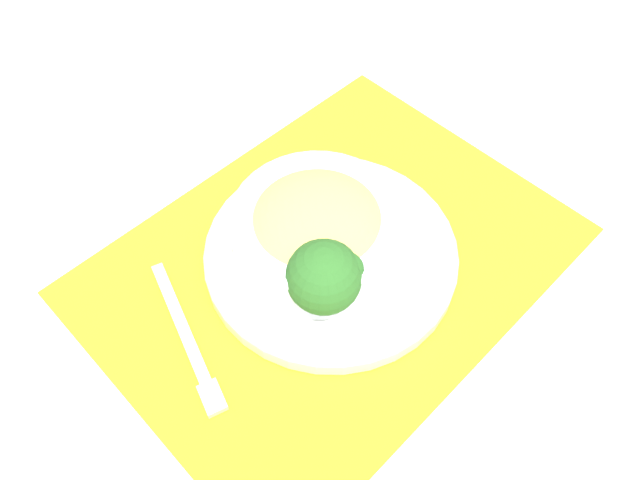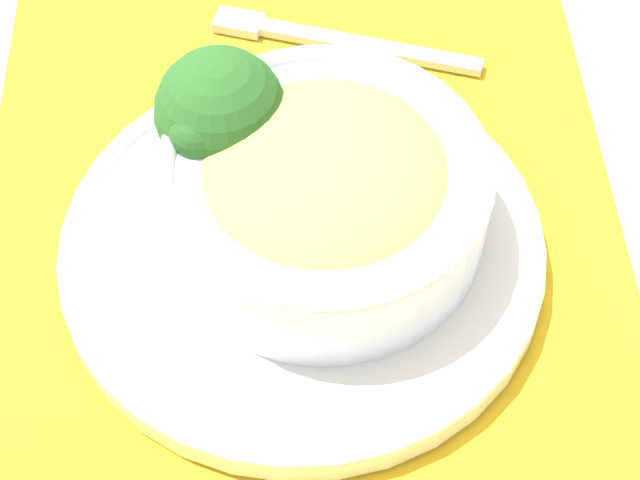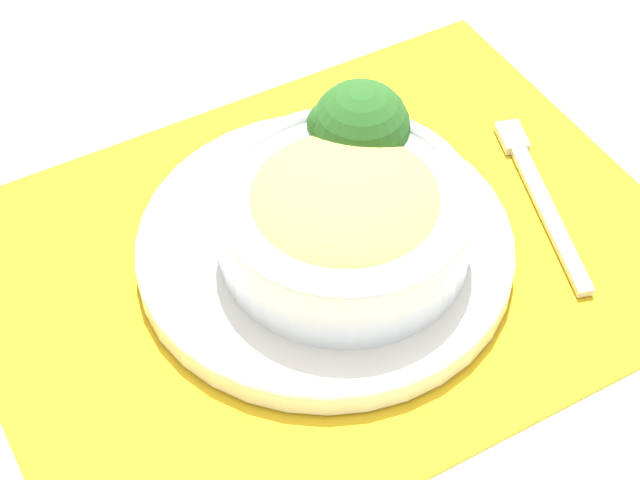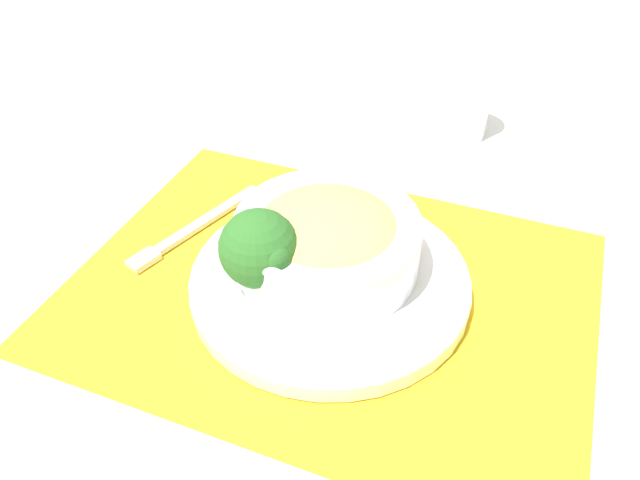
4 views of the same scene
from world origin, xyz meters
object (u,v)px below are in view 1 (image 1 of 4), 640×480
bowl (317,228)px  fork (192,349)px  water_glass (168,55)px  broccoli_floret (324,277)px

bowl → fork: (0.17, 0.01, -0.05)m
bowl → water_glass: (-0.02, -0.35, -0.00)m
bowl → water_glass: size_ratio=1.57×
bowl → broccoli_floret: bearing=57.7°
bowl → fork: 0.17m
broccoli_floret → fork: bearing=-20.0°
bowl → fork: bowl is taller
bowl → water_glass: water_glass is taller
water_glass → fork: 0.41m
broccoli_floret → water_glass: bearing=-98.7°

